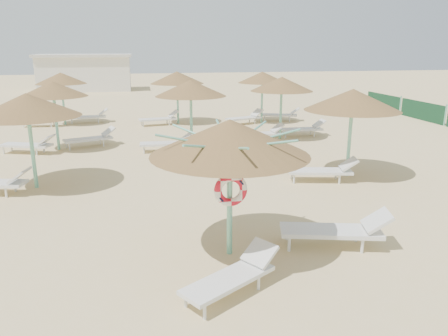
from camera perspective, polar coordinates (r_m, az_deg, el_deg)
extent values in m
plane|color=#D0B47F|center=(8.62, -0.32, -11.74)|extent=(120.00, 120.00, 0.00)
cylinder|color=#6EC0A4|center=(8.38, 0.74, -4.19)|extent=(0.11, 0.11, 2.24)
cone|color=brown|center=(8.05, 0.77, 4.03)|extent=(2.99, 2.99, 0.67)
cylinder|color=#6EC0A4|center=(8.10, 0.76, 2.29)|extent=(0.20, 0.20, 0.12)
cylinder|color=#6EC0A4|center=(8.22, 5.47, 3.85)|extent=(1.35, 0.04, 0.35)
cylinder|color=#6EC0A4|center=(8.63, 3.27, 4.46)|extent=(0.99, 0.99, 0.35)
cylinder|color=#6EC0A4|center=(8.72, -0.17, 4.60)|extent=(0.04, 1.35, 0.35)
cylinder|color=#6EC0A4|center=(8.44, -3.16, 4.21)|extent=(0.99, 0.99, 0.35)
cylinder|color=#6EC0A4|center=(7.95, -4.10, 3.47)|extent=(1.35, 0.04, 0.35)
cylinder|color=#6EC0A4|center=(7.50, -2.11, 2.77)|extent=(0.99, 0.99, 0.35)
cylinder|color=#6EC0A4|center=(7.40, 1.86, 2.59)|extent=(0.04, 1.35, 0.35)
cylinder|color=#6EC0A4|center=(7.71, 5.06, 3.07)|extent=(0.99, 0.99, 0.35)
torus|color=red|center=(8.21, 0.89, -2.89)|extent=(0.64, 0.15, 0.64)
cylinder|color=silver|center=(6.88, -2.55, -18.29)|extent=(0.05, 0.05, 0.25)
cylinder|color=silver|center=(7.17, -5.03, -16.80)|extent=(0.05, 0.05, 0.25)
cylinder|color=silver|center=(7.61, 4.53, -14.72)|extent=(0.05, 0.05, 0.25)
cylinder|color=silver|center=(7.87, 2.03, -13.56)|extent=(0.05, 0.05, 0.25)
cube|color=silver|center=(7.35, 0.57, -14.39)|extent=(1.74, 1.39, 0.07)
cube|color=silver|center=(7.74, 4.68, -11.00)|extent=(0.66, 0.69, 0.33)
cylinder|color=silver|center=(8.94, 8.51, -9.82)|extent=(0.06, 0.06, 0.30)
cylinder|color=silver|center=(9.42, 8.24, -8.43)|extent=(0.06, 0.06, 0.30)
cylinder|color=silver|center=(9.18, 17.61, -9.70)|extent=(0.06, 0.06, 0.30)
cylinder|color=silver|center=(9.65, 16.86, -8.36)|extent=(0.06, 0.06, 0.30)
cube|color=silver|center=(9.22, 13.75, -7.99)|extent=(2.12, 1.15, 0.09)
cube|color=silver|center=(9.33, 19.36, -6.46)|extent=(0.66, 0.75, 0.39)
cylinder|color=#6EC0A4|center=(13.52, -23.77, 2.29)|extent=(0.11, 0.11, 2.30)
cone|color=brown|center=(13.32, -24.36, 7.51)|extent=(2.89, 2.89, 0.65)
cylinder|color=#6EC0A4|center=(13.35, -24.24, 6.47)|extent=(0.20, 0.20, 0.12)
cylinder|color=silver|center=(13.21, -26.58, -2.89)|extent=(0.06, 0.06, 0.28)
cylinder|color=silver|center=(13.63, -25.62, -2.24)|extent=(0.06, 0.06, 0.28)
cube|color=silver|center=(13.17, -25.16, -0.86)|extent=(0.61, 0.69, 0.36)
cylinder|color=#6EC0A4|center=(18.29, -21.07, 5.76)|extent=(0.11, 0.11, 2.30)
cone|color=brown|center=(18.14, -21.45, 9.60)|extent=(2.58, 2.58, 0.58)
cylinder|color=#6EC0A4|center=(18.17, -21.38, 8.86)|extent=(0.20, 0.20, 0.12)
cylinder|color=silver|center=(18.56, -26.84, 2.05)|extent=(0.06, 0.06, 0.28)
cylinder|color=silver|center=(18.96, -25.99, 2.41)|extent=(0.06, 0.06, 0.28)
cylinder|color=silver|center=(17.82, -23.27, 1.96)|extent=(0.06, 0.06, 0.28)
cylinder|color=silver|center=(18.23, -22.47, 2.34)|extent=(0.06, 0.06, 0.28)
cube|color=silver|center=(18.28, -24.41, 2.74)|extent=(2.00, 1.22, 0.08)
cube|color=silver|center=(17.79, -22.18, 3.45)|extent=(0.66, 0.73, 0.36)
cylinder|color=silver|center=(18.21, -19.53, 2.62)|extent=(0.06, 0.06, 0.28)
cylinder|color=silver|center=(18.69, -19.84, 2.90)|extent=(0.06, 0.06, 0.28)
cylinder|color=silver|center=(18.50, -15.45, 3.15)|extent=(0.06, 0.06, 0.28)
cylinder|color=silver|center=(18.98, -15.86, 3.42)|extent=(0.06, 0.06, 0.28)
cube|color=silver|center=(18.58, -17.33, 3.62)|extent=(2.00, 1.22, 0.08)
cube|color=silver|center=(18.74, -14.86, 4.66)|extent=(0.66, 0.73, 0.36)
cylinder|color=#6EC0A4|center=(24.25, -20.25, 8.03)|extent=(0.11, 0.11, 2.30)
cone|color=brown|center=(24.14, -20.53, 10.93)|extent=(2.53, 2.53, 0.57)
cylinder|color=#6EC0A4|center=(24.15, -20.48, 10.38)|extent=(0.20, 0.20, 0.12)
cylinder|color=silver|center=(24.21, -24.73, 5.13)|extent=(0.06, 0.06, 0.28)
cylinder|color=silver|center=(24.68, -24.36, 5.35)|extent=(0.06, 0.06, 0.28)
cylinder|color=silver|center=(23.80, -21.65, 5.30)|extent=(0.06, 0.06, 0.28)
cylinder|color=silver|center=(24.28, -21.34, 5.52)|extent=(0.06, 0.06, 0.28)
cube|color=silver|center=(24.17, -22.79, 5.76)|extent=(1.95, 0.80, 0.08)
cube|color=silver|center=(23.89, -20.90, 6.44)|extent=(0.54, 0.64, 0.36)
cylinder|color=silver|center=(24.31, -19.27, 5.73)|extent=(0.06, 0.06, 0.28)
cylinder|color=silver|center=(24.80, -19.24, 5.91)|extent=(0.06, 0.06, 0.28)
cylinder|color=silver|center=(24.29, -16.08, 5.98)|extent=(0.06, 0.06, 0.28)
cylinder|color=silver|center=(24.78, -16.11, 6.16)|extent=(0.06, 0.06, 0.28)
cube|color=silver|center=(24.51, -17.42, 6.39)|extent=(1.95, 0.80, 0.08)
cube|color=silver|center=(24.48, -15.47, 7.10)|extent=(0.54, 0.64, 0.36)
cylinder|color=#6EC0A4|center=(17.41, -4.30, 6.30)|extent=(0.11, 0.11, 2.30)
cone|color=brown|center=(17.25, -4.38, 10.38)|extent=(2.77, 2.77, 0.62)
cylinder|color=#6EC0A4|center=(17.28, -4.37, 9.58)|extent=(0.20, 0.20, 0.12)
cylinder|color=silver|center=(16.88, -10.42, 2.29)|extent=(0.06, 0.06, 0.28)
cylinder|color=silver|center=(17.37, -10.39, 2.67)|extent=(0.06, 0.06, 0.28)
cylinder|color=silver|center=(16.89, -5.84, 2.48)|extent=(0.06, 0.06, 0.28)
cylinder|color=silver|center=(17.38, -5.93, 2.85)|extent=(0.06, 0.06, 0.28)
cube|color=silver|center=(17.08, -7.75, 3.18)|extent=(1.92, 0.70, 0.08)
cube|color=silver|center=(17.06, -4.92, 4.08)|extent=(0.51, 0.62, 0.36)
cylinder|color=#6EC0A4|center=(23.28, -6.07, 8.62)|extent=(0.11, 0.11, 2.30)
cone|color=brown|center=(23.16, -6.16, 11.67)|extent=(2.77, 2.77, 0.62)
cylinder|color=#6EC0A4|center=(23.18, -6.14, 11.07)|extent=(0.20, 0.20, 0.12)
cylinder|color=silver|center=(22.57, -10.52, 5.63)|extent=(0.06, 0.06, 0.28)
cylinder|color=silver|center=(23.05, -10.74, 5.83)|extent=(0.06, 0.06, 0.28)
cylinder|color=silver|center=(22.83, -7.17, 5.88)|extent=(0.06, 0.06, 0.28)
cylinder|color=silver|center=(23.31, -7.45, 6.08)|extent=(0.06, 0.06, 0.28)
cube|color=silver|center=(22.92, -8.67, 6.33)|extent=(1.97, 0.91, 0.08)
cube|color=silver|center=(23.07, -6.62, 7.06)|extent=(0.57, 0.67, 0.36)
cylinder|color=#6EC0A4|center=(14.11, 16.06, 3.52)|extent=(0.11, 0.11, 2.30)
cone|color=brown|center=(13.91, 16.45, 8.55)|extent=(2.90, 2.90, 0.65)
cylinder|color=#6EC0A4|center=(13.94, 16.37, 7.54)|extent=(0.20, 0.20, 0.12)
cylinder|color=silver|center=(13.17, 9.12, -1.44)|extent=(0.06, 0.06, 0.28)
cylinder|color=silver|center=(13.65, 8.86, -0.82)|extent=(0.06, 0.06, 0.28)
cylinder|color=silver|center=(13.42, 14.85, -1.45)|extent=(0.06, 0.06, 0.28)
cylinder|color=silver|center=(13.89, 14.39, -0.85)|extent=(0.06, 0.06, 0.28)
cube|color=silver|center=(13.49, 12.39, -0.40)|extent=(1.99, 1.02, 0.08)
cube|color=silver|center=(13.61, 15.97, 0.55)|extent=(0.60, 0.69, 0.36)
cylinder|color=#6EC0A4|center=(19.41, 7.41, 7.18)|extent=(0.11, 0.11, 2.30)
cone|color=brown|center=(19.26, 7.54, 10.83)|extent=(2.71, 2.71, 0.61)
cylinder|color=#6EC0A4|center=(19.29, 7.52, 10.12)|extent=(0.20, 0.20, 0.12)
cylinder|color=silver|center=(18.43, 2.37, 3.66)|extent=(0.06, 0.06, 0.28)
cylinder|color=silver|center=(18.90, 1.97, 3.97)|extent=(0.06, 0.06, 0.28)
cylinder|color=silver|center=(18.82, 6.34, 3.83)|extent=(0.06, 0.06, 0.28)
cylinder|color=silver|center=(19.29, 5.86, 4.13)|extent=(0.06, 0.06, 0.28)
cube|color=silver|center=(18.85, 4.52, 4.45)|extent=(1.92, 0.68, 0.08)
cube|color=silver|center=(19.07, 6.99, 5.25)|extent=(0.50, 0.62, 0.36)
cylinder|color=silver|center=(19.74, 8.05, 4.32)|extent=(0.06, 0.06, 0.28)
cylinder|color=silver|center=(20.21, 7.63, 4.60)|extent=(0.06, 0.06, 0.28)
cylinder|color=silver|center=(20.18, 11.72, 4.40)|extent=(0.06, 0.06, 0.28)
cylinder|color=silver|center=(20.64, 11.23, 4.67)|extent=(0.06, 0.06, 0.28)
cube|color=silver|center=(20.19, 10.04, 5.01)|extent=(1.92, 0.68, 0.08)
cube|color=silver|center=(20.44, 12.33, 5.70)|extent=(0.50, 0.62, 0.36)
cylinder|color=#6EC0A4|center=(23.54, 4.97, 8.73)|extent=(0.11, 0.11, 2.30)
cone|color=brown|center=(23.43, 5.04, 11.73)|extent=(2.57, 2.57, 0.58)
cylinder|color=#6EC0A4|center=(23.44, 5.02, 11.15)|extent=(0.20, 0.20, 0.12)
cylinder|color=silver|center=(22.40, 1.13, 5.82)|extent=(0.06, 0.06, 0.28)
cylinder|color=silver|center=(22.83, 0.49, 6.01)|extent=(0.06, 0.06, 0.28)
cylinder|color=silver|center=(23.11, 4.03, 6.09)|extent=(0.06, 0.06, 0.28)
cylinder|color=silver|center=(23.52, 3.36, 6.27)|extent=(0.06, 0.06, 0.28)
cube|color=silver|center=(22.99, 2.54, 6.52)|extent=(2.00, 1.18, 0.08)
cube|color=silver|center=(23.41, 4.33, 7.25)|extent=(0.65, 0.72, 0.36)
cylinder|color=silver|center=(24.05, 5.31, 6.44)|extent=(0.06, 0.06, 0.28)
cylinder|color=silver|center=(24.55, 5.35, 6.62)|extent=(0.06, 0.06, 0.28)
cylinder|color=silver|center=(24.05, 8.54, 6.33)|extent=(0.06, 0.06, 0.28)
cylinder|color=silver|center=(24.54, 8.52, 6.52)|extent=(0.06, 0.06, 0.28)
cube|color=silver|center=(24.26, 7.24, 6.89)|extent=(2.00, 1.18, 0.08)
cube|color=silver|center=(24.24, 9.28, 7.38)|extent=(0.65, 0.72, 0.36)
cube|color=silver|center=(42.83, -17.64, 11.64)|extent=(8.00, 4.00, 3.00)
cube|color=beige|center=(42.77, -17.82, 13.81)|extent=(8.40, 4.40, 0.25)
cube|color=#1C5429|center=(26.71, 24.45, 6.81)|extent=(0.08, 3.80, 1.00)
cylinder|color=#6EC0A4|center=(25.20, 26.93, 6.18)|extent=(0.08, 0.08, 1.10)
cube|color=#1C5429|center=(30.02, 20.07, 8.09)|extent=(0.08, 3.80, 1.00)
cylinder|color=#6EC0A4|center=(28.42, 22.04, 7.62)|extent=(0.08, 0.08, 1.10)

